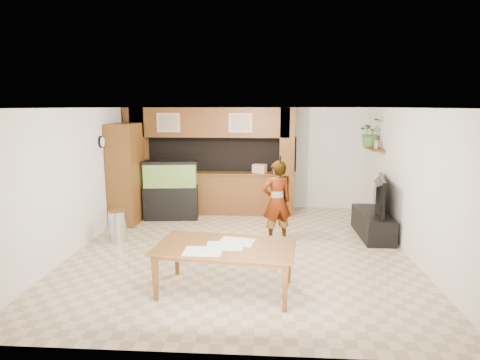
# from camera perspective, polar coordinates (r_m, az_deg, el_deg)

# --- Properties ---
(floor) EXTENTS (6.50, 6.50, 0.00)m
(floor) POSITION_cam_1_polar(r_m,az_deg,el_deg) (7.61, 0.12, -9.75)
(floor) COLOR #C8AB8B
(floor) RESTS_ON ground
(ceiling) EXTENTS (6.50, 6.50, 0.00)m
(ceiling) POSITION_cam_1_polar(r_m,az_deg,el_deg) (7.15, 0.13, 10.22)
(ceiling) COLOR white
(ceiling) RESTS_ON wall_back
(wall_back) EXTENTS (6.00, 0.00, 6.00)m
(wall_back) POSITION_cam_1_polar(r_m,az_deg,el_deg) (10.48, 1.21, 3.16)
(wall_back) COLOR silver
(wall_back) RESTS_ON floor
(wall_left) EXTENTS (0.00, 6.50, 6.50)m
(wall_left) POSITION_cam_1_polar(r_m,az_deg,el_deg) (8.03, -21.78, 0.17)
(wall_left) COLOR silver
(wall_left) RESTS_ON floor
(wall_right) EXTENTS (0.00, 6.50, 6.50)m
(wall_right) POSITION_cam_1_polar(r_m,az_deg,el_deg) (7.69, 23.02, -0.34)
(wall_right) COLOR silver
(wall_right) RESTS_ON floor
(partition) EXTENTS (4.20, 0.99, 2.60)m
(partition) POSITION_cam_1_polar(r_m,az_deg,el_deg) (9.95, -4.41, 2.82)
(partition) COLOR brown
(partition) RESTS_ON floor
(wall_clock) EXTENTS (0.05, 0.25, 0.25)m
(wall_clock) POSITION_cam_1_polar(r_m,az_deg,el_deg) (8.85, -19.09, 5.15)
(wall_clock) COLOR black
(wall_clock) RESTS_ON wall_left
(wall_shelf) EXTENTS (0.25, 0.90, 0.04)m
(wall_shelf) POSITION_cam_1_polar(r_m,az_deg,el_deg) (9.44, 18.47, 4.27)
(wall_shelf) COLOR brown
(wall_shelf) RESTS_ON wall_right
(pantry_cabinet) EXTENTS (0.56, 0.92, 2.25)m
(pantry_cabinet) POSITION_cam_1_polar(r_m,az_deg,el_deg) (9.39, -15.94, 0.83)
(pantry_cabinet) COLOR brown
(pantry_cabinet) RESTS_ON floor
(trash_can) EXTENTS (0.34, 0.34, 0.61)m
(trash_can) POSITION_cam_1_polar(r_m,az_deg,el_deg) (8.26, -17.03, -6.35)
(trash_can) COLOR #B2B2B7
(trash_can) RESTS_ON floor
(aquarium) EXTENTS (1.25, 0.47, 1.38)m
(aquarium) POSITION_cam_1_polar(r_m,az_deg,el_deg) (9.55, -9.80, -1.51)
(aquarium) COLOR black
(aquarium) RESTS_ON floor
(tv_stand) EXTENTS (0.55, 1.50, 0.50)m
(tv_stand) POSITION_cam_1_polar(r_m,az_deg,el_deg) (8.69, 18.34, -5.98)
(tv_stand) COLOR black
(tv_stand) RESTS_ON floor
(television) EXTENTS (0.42, 1.28, 0.73)m
(television) POSITION_cam_1_polar(r_m,az_deg,el_deg) (8.54, 18.57, -2.00)
(television) COLOR black
(television) RESTS_ON tv_stand
(photo_frame) EXTENTS (0.05, 0.14, 0.18)m
(photo_frame) POSITION_cam_1_polar(r_m,az_deg,el_deg) (9.26, 18.80, 4.83)
(photo_frame) COLOR tan
(photo_frame) RESTS_ON wall_shelf
(potted_plant) EXTENTS (0.68, 0.63, 0.65)m
(potted_plant) POSITION_cam_1_polar(r_m,az_deg,el_deg) (9.57, 18.16, 6.43)
(potted_plant) COLOR #3E6D2B
(potted_plant) RESTS_ON wall_shelf
(person) EXTENTS (0.68, 0.55, 1.61)m
(person) POSITION_cam_1_polar(r_m,az_deg,el_deg) (7.84, 5.25, -3.05)
(person) COLOR #A57F5A
(person) RESTS_ON floor
(microphone) EXTENTS (0.04, 0.10, 0.16)m
(microphone) POSITION_cam_1_polar(r_m,az_deg,el_deg) (7.53, 5.77, 2.98)
(microphone) COLOR black
(microphone) RESTS_ON person
(dining_table) EXTENTS (2.07, 1.30, 0.69)m
(dining_table) POSITION_cam_1_polar(r_m,az_deg,el_deg) (5.84, -2.17, -12.59)
(dining_table) COLOR brown
(dining_table) RESTS_ON floor
(newspaper_a) EXTENTS (0.53, 0.39, 0.01)m
(newspaper_a) POSITION_cam_1_polar(r_m,az_deg,el_deg) (5.73, -2.20, -9.32)
(newspaper_a) COLOR silver
(newspaper_a) RESTS_ON dining_table
(newspaper_b) EXTENTS (0.52, 0.37, 0.01)m
(newspaper_b) POSITION_cam_1_polar(r_m,az_deg,el_deg) (5.54, -5.30, -10.06)
(newspaper_b) COLOR silver
(newspaper_b) RESTS_ON dining_table
(newspaper_c) EXTENTS (0.56, 0.46, 0.01)m
(newspaper_c) POSITION_cam_1_polar(r_m,az_deg,el_deg) (5.89, -0.52, -8.75)
(newspaper_c) COLOR silver
(newspaper_c) RESTS_ON dining_table
(counter_box) EXTENTS (0.37, 0.30, 0.21)m
(counter_box) POSITION_cam_1_polar(r_m,az_deg,el_deg) (9.70, 2.80, 1.63)
(counter_box) COLOR tan
(counter_box) RESTS_ON partition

